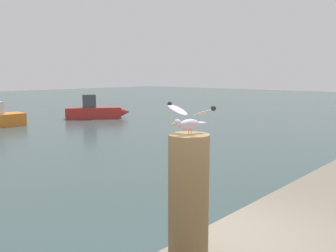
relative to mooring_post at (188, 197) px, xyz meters
The scene contains 3 objects.
mooring_post is the anchor object (origin of this frame).
seagull 0.70m from the mooring_post, 169.98° to the left, with size 0.39×0.61×0.27m.
boat_red 21.87m from the mooring_post, 55.07° to the left, with size 3.90×3.21×1.61m.
Camera 1 is at (-2.76, -2.27, 3.00)m, focal length 39.22 mm.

